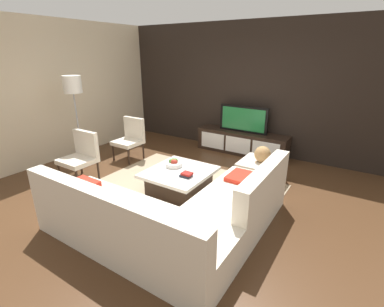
{
  "coord_description": "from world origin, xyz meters",
  "views": [
    {
      "loc": [
        2.28,
        -3.23,
        2.17
      ],
      "look_at": [
        -0.11,
        0.5,
        0.55
      ],
      "focal_mm": 26.04,
      "sensor_mm": 36.0,
      "label": 1
    }
  ],
  "objects_px": {
    "media_console": "(242,142)",
    "accent_chair_far": "(131,136)",
    "ottoman": "(261,172)",
    "decorative_ball": "(262,154)",
    "television": "(243,119)",
    "coffee_table": "(179,181)",
    "fruit_bowl": "(174,163)",
    "sectional_couch": "(175,216)",
    "accent_chair_near": "(81,153)",
    "book_stack": "(186,175)",
    "floor_lamp": "(73,90)"
  },
  "relations": [
    {
      "from": "decorative_ball",
      "to": "coffee_table",
      "type": "bearing_deg",
      "value": -133.87
    },
    {
      "from": "sectional_couch",
      "to": "accent_chair_far",
      "type": "xyz_separation_m",
      "value": [
        -2.39,
        1.71,
        0.2
      ]
    },
    {
      "from": "accent_chair_far",
      "to": "ottoman",
      "type": "bearing_deg",
      "value": 11.49
    },
    {
      "from": "sectional_couch",
      "to": "accent_chair_near",
      "type": "xyz_separation_m",
      "value": [
        -2.37,
        0.47,
        0.2
      ]
    },
    {
      "from": "coffee_table",
      "to": "floor_lamp",
      "type": "xyz_separation_m",
      "value": [
        -2.4,
        -0.05,
        1.29
      ]
    },
    {
      "from": "accent_chair_near",
      "to": "floor_lamp",
      "type": "distance_m",
      "value": 1.29
    },
    {
      "from": "floor_lamp",
      "to": "ottoman",
      "type": "distance_m",
      "value": 3.79
    },
    {
      "from": "media_console",
      "to": "accent_chair_near",
      "type": "relative_size",
      "value": 2.34
    },
    {
      "from": "accent_chair_near",
      "to": "media_console",
      "type": "bearing_deg",
      "value": 56.73
    },
    {
      "from": "sectional_couch",
      "to": "coffee_table",
      "type": "bearing_deg",
      "value": 122.36
    },
    {
      "from": "media_console",
      "to": "book_stack",
      "type": "bearing_deg",
      "value": -87.14
    },
    {
      "from": "television",
      "to": "ottoman",
      "type": "distance_m",
      "value": 1.65
    },
    {
      "from": "fruit_bowl",
      "to": "decorative_ball",
      "type": "distance_m",
      "value": 1.51
    },
    {
      "from": "fruit_bowl",
      "to": "accent_chair_far",
      "type": "bearing_deg",
      "value": 158.56
    },
    {
      "from": "ottoman",
      "to": "fruit_bowl",
      "type": "xyz_separation_m",
      "value": [
        -1.18,
        -0.93,
        0.23
      ]
    },
    {
      "from": "coffee_table",
      "to": "accent_chair_far",
      "type": "xyz_separation_m",
      "value": [
        -1.77,
        0.72,
        0.29
      ]
    },
    {
      "from": "television",
      "to": "book_stack",
      "type": "height_order",
      "value": "television"
    },
    {
      "from": "media_console",
      "to": "accent_chair_far",
      "type": "bearing_deg",
      "value": -139.93
    },
    {
      "from": "sectional_couch",
      "to": "accent_chair_near",
      "type": "bearing_deg",
      "value": 168.69
    },
    {
      "from": "fruit_bowl",
      "to": "decorative_ball",
      "type": "relative_size",
      "value": 1.01
    },
    {
      "from": "decorative_ball",
      "to": "book_stack",
      "type": "height_order",
      "value": "decorative_ball"
    },
    {
      "from": "media_console",
      "to": "floor_lamp",
      "type": "height_order",
      "value": "floor_lamp"
    },
    {
      "from": "accent_chair_near",
      "to": "decorative_ball",
      "type": "bearing_deg",
      "value": 29.49
    },
    {
      "from": "media_console",
      "to": "coffee_table",
      "type": "distance_m",
      "value": 2.3
    },
    {
      "from": "sectional_couch",
      "to": "coffee_table",
      "type": "relative_size",
      "value": 2.4
    },
    {
      "from": "decorative_ball",
      "to": "accent_chair_far",
      "type": "bearing_deg",
      "value": -173.57
    },
    {
      "from": "ottoman",
      "to": "decorative_ball",
      "type": "bearing_deg",
      "value": 0.0
    },
    {
      "from": "floor_lamp",
      "to": "decorative_ball",
      "type": "distance_m",
      "value": 3.69
    },
    {
      "from": "book_stack",
      "to": "sectional_couch",
      "type": "bearing_deg",
      "value": -64.9
    },
    {
      "from": "television",
      "to": "sectional_couch",
      "type": "xyz_separation_m",
      "value": [
        0.52,
        -3.28,
        -0.5
      ]
    },
    {
      "from": "coffee_table",
      "to": "fruit_bowl",
      "type": "height_order",
      "value": "fruit_bowl"
    },
    {
      "from": "sectional_couch",
      "to": "ottoman",
      "type": "bearing_deg",
      "value": 79.57
    },
    {
      "from": "sectional_couch",
      "to": "fruit_bowl",
      "type": "xyz_separation_m",
      "value": [
        -0.81,
        1.09,
        0.14
      ]
    },
    {
      "from": "coffee_table",
      "to": "accent_chair_near",
      "type": "bearing_deg",
      "value": -163.7
    },
    {
      "from": "ottoman",
      "to": "decorative_ball",
      "type": "height_order",
      "value": "decorative_ball"
    },
    {
      "from": "sectional_couch",
      "to": "book_stack",
      "type": "bearing_deg",
      "value": 115.1
    },
    {
      "from": "floor_lamp",
      "to": "fruit_bowl",
      "type": "distance_m",
      "value": 2.47
    },
    {
      "from": "media_console",
      "to": "fruit_bowl",
      "type": "relative_size",
      "value": 7.27
    },
    {
      "from": "sectional_couch",
      "to": "media_console",
      "type": "bearing_deg",
      "value": 99.07
    },
    {
      "from": "television",
      "to": "ottoman",
      "type": "relative_size",
      "value": 1.56
    },
    {
      "from": "coffee_table",
      "to": "fruit_bowl",
      "type": "distance_m",
      "value": 0.31
    },
    {
      "from": "coffee_table",
      "to": "ottoman",
      "type": "bearing_deg",
      "value": 46.13
    },
    {
      "from": "ottoman",
      "to": "decorative_ball",
      "type": "relative_size",
      "value": 2.52
    },
    {
      "from": "media_console",
      "to": "ottoman",
      "type": "bearing_deg",
      "value": -54.58
    },
    {
      "from": "coffee_table",
      "to": "fruit_bowl",
      "type": "bearing_deg",
      "value": 150.7
    },
    {
      "from": "accent_chair_near",
      "to": "book_stack",
      "type": "relative_size",
      "value": 5.09
    },
    {
      "from": "media_console",
      "to": "coffee_table",
      "type": "height_order",
      "value": "media_console"
    },
    {
      "from": "ottoman",
      "to": "accent_chair_far",
      "type": "height_order",
      "value": "accent_chair_far"
    },
    {
      "from": "sectional_couch",
      "to": "fruit_bowl",
      "type": "distance_m",
      "value": 1.36
    },
    {
      "from": "floor_lamp",
      "to": "accent_chair_far",
      "type": "bearing_deg",
      "value": 50.56
    }
  ]
}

